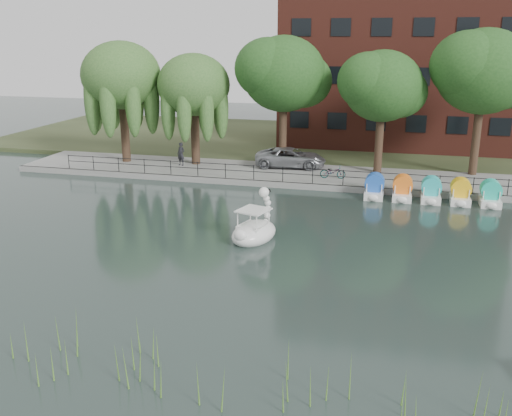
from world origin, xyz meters
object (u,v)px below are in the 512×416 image
at_px(minivan, 291,156).
at_px(bicycle, 333,171).
at_px(pedestrian, 181,152).
at_px(swan_boat, 255,229).

xyz_separation_m(minivan, bicycle, (3.44, -2.67, -0.32)).
xyz_separation_m(bicycle, pedestrian, (-11.50, 1.26, 0.49)).
bearing_deg(pedestrian, minivan, 26.82).
bearing_deg(bicycle, minivan, 47.28).
distance_m(minivan, bicycle, 4.37).
bearing_deg(swan_boat, bicycle, 95.43).
distance_m(bicycle, pedestrian, 11.58).
bearing_deg(bicycle, swan_boat, 163.55).
distance_m(pedestrian, swan_boat, 16.06).
bearing_deg(pedestrian, bicycle, 10.65).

